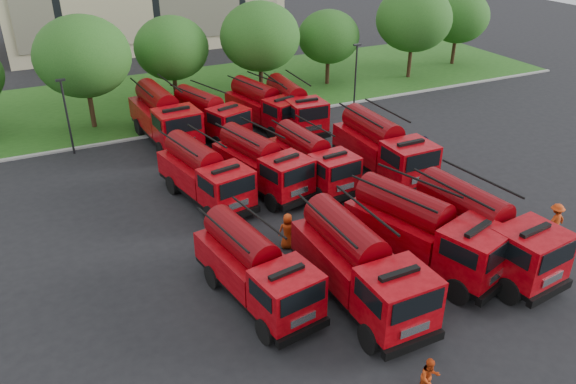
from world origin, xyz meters
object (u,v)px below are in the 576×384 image
(fire_truck_3, at_px, (481,229))
(fire_truck_6, at_px, (312,159))
(firefighter_0, at_px, (436,321))
(firefighter_2, at_px, (473,260))
(fire_truck_5, at_px, (261,163))
(fire_truck_7, at_px, (382,147))
(fire_truck_2, at_px, (423,231))
(fire_truck_1, at_px, (359,266))
(firefighter_5, at_px, (422,164))
(fire_truck_4, at_px, (204,174))
(fire_truck_8, at_px, (164,116))
(fire_truck_11, at_px, (293,106))
(firefighter_3, at_px, (551,236))
(firefighter_4, at_px, (288,247))
(fire_truck_9, at_px, (208,115))
(fire_truck_10, at_px, (264,106))
(fire_truck_0, at_px, (255,268))

(fire_truck_3, bearing_deg, fire_truck_6, 99.61)
(firefighter_0, bearing_deg, firefighter_2, -4.63)
(fire_truck_5, bearing_deg, fire_truck_7, -23.73)
(firefighter_0, bearing_deg, fire_truck_2, 25.92)
(fire_truck_1, height_order, firefighter_5, fire_truck_1)
(fire_truck_4, xyz_separation_m, fire_truck_5, (3.41, -0.10, -0.01))
(fire_truck_5, height_order, fire_truck_8, fire_truck_8)
(fire_truck_11, height_order, firefighter_3, fire_truck_11)
(fire_truck_5, height_order, fire_truck_6, fire_truck_5)
(fire_truck_7, distance_m, firefighter_2, 10.05)
(fire_truck_4, bearing_deg, fire_truck_2, -67.24)
(firefighter_2, bearing_deg, fire_truck_4, 38.94)
(fire_truck_6, height_order, firefighter_4, fire_truck_6)
(firefighter_2, relative_size, firefighter_4, 0.82)
(fire_truck_6, bearing_deg, firefighter_0, -101.70)
(fire_truck_9, xyz_separation_m, firefighter_2, (6.22, -20.33, -1.60))
(fire_truck_8, xyz_separation_m, firefighter_3, (14.29, -20.90, -1.84))
(fire_truck_9, height_order, fire_truck_11, fire_truck_11)
(fire_truck_3, bearing_deg, firefighter_0, -156.40)
(fire_truck_10, bearing_deg, firefighter_0, -109.03)
(fire_truck_5, bearing_deg, fire_truck_10, 52.35)
(firefighter_4, bearing_deg, fire_truck_11, -93.27)
(fire_truck_0, distance_m, fire_truck_11, 20.21)
(fire_truck_3, height_order, fire_truck_9, fire_truck_3)
(fire_truck_7, xyz_separation_m, fire_truck_10, (-3.28, 10.50, -0.14))
(fire_truck_1, distance_m, fire_truck_3, 6.57)
(fire_truck_3, height_order, firefighter_3, fire_truck_3)
(fire_truck_10, xyz_separation_m, firefighter_2, (1.93, -20.30, -1.64))
(fire_truck_9, xyz_separation_m, fire_truck_11, (6.11, -1.05, 0.07))
(fire_truck_7, bearing_deg, fire_truck_8, 133.40)
(fire_truck_0, bearing_deg, firefighter_0, -46.33)
(fire_truck_9, relative_size, firefighter_0, 4.60)
(fire_truck_11, xyz_separation_m, firefighter_4, (-7.35, -14.43, -1.68))
(fire_truck_1, height_order, fire_truck_4, fire_truck_1)
(fire_truck_7, bearing_deg, fire_truck_10, 106.86)
(fire_truck_6, bearing_deg, fire_truck_5, 162.31)
(fire_truck_0, distance_m, fire_truck_2, 7.99)
(fire_truck_1, relative_size, fire_truck_8, 0.94)
(fire_truck_1, bearing_deg, firefighter_3, -0.43)
(firefighter_0, xyz_separation_m, firefighter_2, (4.40, 2.68, 0.00))
(fire_truck_1, relative_size, fire_truck_2, 0.95)
(fire_truck_5, bearing_deg, fire_truck_0, -127.80)
(firefighter_5, bearing_deg, fire_truck_6, 15.91)
(fire_truck_0, distance_m, fire_truck_6, 11.36)
(fire_truck_8, distance_m, firefighter_4, 16.18)
(fire_truck_4, relative_size, fire_truck_6, 1.07)
(fire_truck_4, relative_size, firefighter_2, 4.95)
(fire_truck_5, xyz_separation_m, firefighter_5, (10.73, -1.30, -1.63))
(fire_truck_10, height_order, fire_truck_11, fire_truck_11)
(firefighter_0, distance_m, firefighter_2, 5.15)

